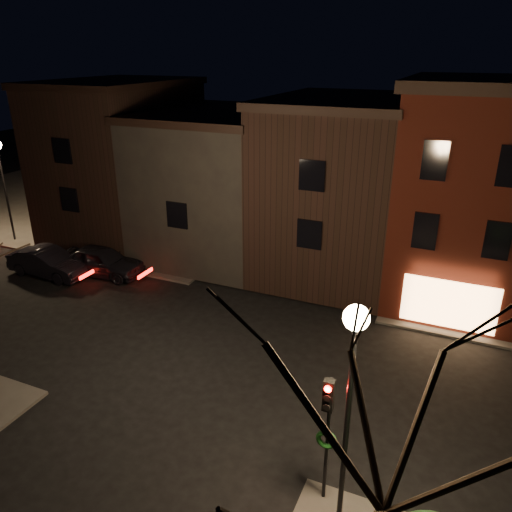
{
  "coord_description": "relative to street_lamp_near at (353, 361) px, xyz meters",
  "views": [
    {
      "loc": [
        8.03,
        -15.65,
        11.75
      ],
      "look_at": [
        -0.23,
        3.17,
        3.2
      ],
      "focal_mm": 35.0,
      "sensor_mm": 36.0,
      "label": 1
    }
  ],
  "objects": [
    {
      "name": "row_building_c",
      "position": [
        -19.2,
        16.5,
        -0.09
      ],
      "size": [
        7.3,
        10.3,
        9.9
      ],
      "color": "black",
      "rests_on": "ground"
    },
    {
      "name": "parked_car_a",
      "position": [
        -16.32,
        10.26,
        -4.35
      ],
      "size": [
        4.98,
        2.28,
        1.65
      ],
      "primitive_type": "imported",
      "rotation": [
        0.0,
        0.0,
        1.64
      ],
      "color": "black",
      "rests_on": "ground"
    },
    {
      "name": "bare_tree_right",
      "position": [
        1.3,
        -2.5,
        0.97
      ],
      "size": [
        6.4,
        6.4,
        8.5
      ],
      "color": "black",
      "rests_on": "sidewalk_near_right"
    },
    {
      "name": "row_building_a",
      "position": [
        -4.7,
        16.5,
        -0.34
      ],
      "size": [
        7.3,
        10.3,
        9.4
      ],
      "color": "black",
      "rests_on": "ground"
    },
    {
      "name": "ground",
      "position": [
        -6.2,
        6.0,
        -5.18
      ],
      "size": [
        120.0,
        120.0,
        0.0
      ],
      "primitive_type": "plane",
      "color": "black",
      "rests_on": "ground"
    },
    {
      "name": "sidewalk_far_left",
      "position": [
        -26.2,
        26.0,
        -5.12
      ],
      "size": [
        30.0,
        30.0,
        0.12
      ],
      "primitive_type": "cube",
      "color": "#2D2B28",
      "rests_on": "ground"
    },
    {
      "name": "street_lamp_far",
      "position": [
        -25.2,
        12.2,
        0.0
      ],
      "size": [
        0.6,
        0.6,
        6.48
      ],
      "color": "black",
      "rests_on": "sidewalk_far_left"
    },
    {
      "name": "corner_building",
      "position": [
        1.8,
        15.47,
        0.22
      ],
      "size": [
        6.5,
        8.5,
        10.5
      ],
      "color": "#48150C",
      "rests_on": "ground"
    },
    {
      "name": "traffic_signal",
      "position": [
        -0.6,
        0.49,
        -2.37
      ],
      "size": [
        0.58,
        0.38,
        4.05
      ],
      "color": "black",
      "rests_on": "sidewalk_near_right"
    },
    {
      "name": "street_lamp_near",
      "position": [
        0.0,
        0.0,
        0.0
      ],
      "size": [
        0.6,
        0.6,
        6.48
      ],
      "color": "black",
      "rests_on": "sidewalk_near_right"
    },
    {
      "name": "row_building_b",
      "position": [
        -11.95,
        16.5,
        -0.85
      ],
      "size": [
        7.8,
        10.3,
        8.4
      ],
      "color": "black",
      "rests_on": "ground"
    },
    {
      "name": "parked_car_b",
      "position": [
        -18.94,
        8.97,
        -4.39
      ],
      "size": [
        4.81,
        1.76,
        1.57
      ],
      "primitive_type": "imported",
      "rotation": [
        0.0,
        0.0,
        1.55
      ],
      "color": "black",
      "rests_on": "ground"
    }
  ]
}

